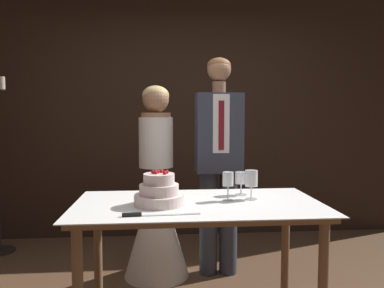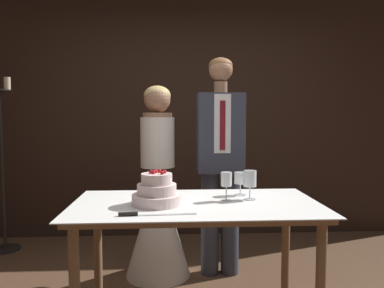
% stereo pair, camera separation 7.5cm
% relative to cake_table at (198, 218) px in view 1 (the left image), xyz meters
% --- Properties ---
extents(wall_back, '(5.24, 0.12, 2.73)m').
position_rel_cake_table_xyz_m(wall_back, '(0.07, 2.00, 0.64)').
color(wall_back, black).
rests_on(wall_back, ground_plane).
extents(cake_table, '(1.48, 0.79, 0.82)m').
position_rel_cake_table_xyz_m(cake_table, '(0.00, 0.00, 0.00)').
color(cake_table, brown).
rests_on(cake_table, ground_plane).
extents(tiered_cake, '(0.29, 0.29, 0.21)m').
position_rel_cake_table_xyz_m(tiered_cake, '(-0.23, -0.04, 0.17)').
color(tiered_cake, beige).
rests_on(tiered_cake, cake_table).
extents(cake_knife, '(0.41, 0.05, 0.02)m').
position_rel_cake_table_xyz_m(cake_knife, '(-0.30, -0.27, 0.10)').
color(cake_knife, silver).
rests_on(cake_knife, cake_table).
extents(wine_glass_near, '(0.08, 0.08, 0.15)m').
position_rel_cake_table_xyz_m(wine_glass_near, '(0.30, 0.20, 0.20)').
color(wine_glass_near, silver).
rests_on(wine_glass_near, cake_table).
extents(wine_glass_middle, '(0.08, 0.08, 0.18)m').
position_rel_cake_table_xyz_m(wine_glass_middle, '(0.34, 0.06, 0.22)').
color(wine_glass_middle, silver).
rests_on(wine_glass_middle, cake_table).
extents(wine_glass_far, '(0.07, 0.07, 0.18)m').
position_rel_cake_table_xyz_m(wine_glass_far, '(0.19, 0.04, 0.22)').
color(wine_glass_far, silver).
rests_on(wine_glass_far, cake_table).
extents(bride, '(0.54, 0.54, 1.59)m').
position_rel_cake_table_xyz_m(bride, '(-0.26, 0.88, -0.14)').
color(bride, white).
rests_on(bride, ground_plane).
extents(groom, '(0.38, 0.25, 1.82)m').
position_rel_cake_table_xyz_m(groom, '(0.26, 0.88, 0.27)').
color(groom, '#333847').
rests_on(groom, ground_plane).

